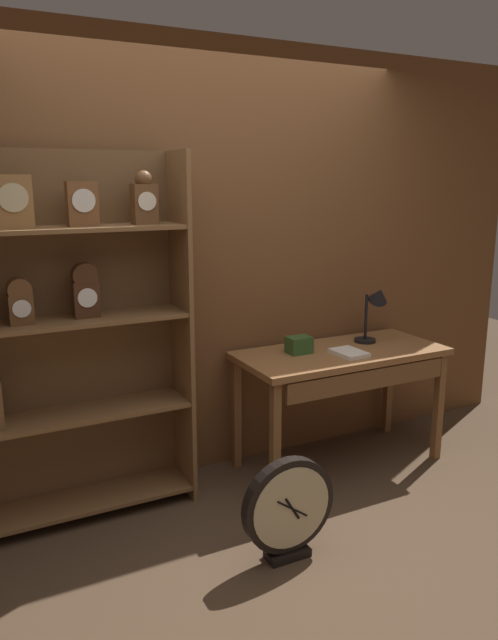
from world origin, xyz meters
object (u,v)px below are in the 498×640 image
(toolbox_small, at_px, (299,345))
(round_clock_large, at_px, (288,508))
(workbench, at_px, (343,365))
(bookshelf, at_px, (45,338))
(open_repair_manual, at_px, (349,353))
(desk_lamp, at_px, (375,306))

(toolbox_small, height_order, round_clock_large, toolbox_small)
(workbench, relative_size, round_clock_large, 2.55)
(bookshelf, relative_size, workbench, 1.48)
(open_repair_manual, xyz_separation_m, round_clock_large, (-0.80, -0.63, -0.51))
(open_repair_manual, bearing_deg, round_clock_large, -143.53)
(desk_lamp, xyz_separation_m, open_repair_manual, (-0.32, -0.16, -0.23))
(desk_lamp, relative_size, open_repair_manual, 1.78)
(workbench, relative_size, toolbox_small, 9.08)
(toolbox_small, bearing_deg, bookshelf, 176.84)
(desk_lamp, relative_size, toolbox_small, 2.69)
(workbench, relative_size, open_repair_manual, 6.00)
(desk_lamp, distance_m, round_clock_large, 1.56)
(open_repair_manual, height_order, round_clock_large, open_repair_manual)
(bookshelf, relative_size, toolbox_small, 13.42)
(workbench, distance_m, round_clock_large, 1.15)
(desk_lamp, xyz_separation_m, toolbox_small, (-0.57, 0.01, -0.19))
(bookshelf, xyz_separation_m, round_clock_large, (0.93, -0.89, -0.75))
(round_clock_large, bearing_deg, toolbox_small, 55.88)
(toolbox_small, relative_size, round_clock_large, 0.28)
(toolbox_small, bearing_deg, desk_lamp, -1.12)
(bookshelf, distance_m, round_clock_large, 1.49)
(bookshelf, xyz_separation_m, toolbox_small, (1.47, -0.08, -0.20))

